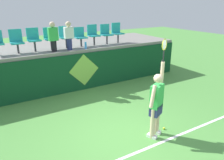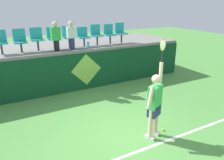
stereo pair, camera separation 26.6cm
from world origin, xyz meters
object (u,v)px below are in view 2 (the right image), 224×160
Objects in this scene: stadium_chair_8 at (121,32)px; stadium_chair_4 at (68,35)px; water_bottle at (88,45)px; stadium_chair_7 at (109,33)px; tennis_player at (155,103)px; stadium_chair_0 at (0,41)px; stadium_chair_5 at (83,36)px; stadium_chair_6 at (96,34)px; spectator_0 at (56,36)px; stadium_chair_3 at (53,37)px; stadium_chair_1 at (20,40)px; stadium_chair_2 at (37,38)px; tennis_ball at (163,130)px; spectator_1 at (72,35)px.

stadium_chair_4 is at bearing -179.92° from stadium_chair_8.
stadium_chair_7 is (1.26, 0.61, 0.33)m from water_bottle.
stadium_chair_0 is at bearing 123.17° from tennis_player.
tennis_player reaches higher than stadium_chair_7.
stadium_chair_5 reaches higher than water_bottle.
stadium_chair_6 is at bearing 0.40° from stadium_chair_5.
spectator_0 is at bearing -162.23° from stadium_chair_5.
spectator_0 is (0.00, -0.40, 0.09)m from stadium_chair_3.
stadium_chair_1 is 1.81m from stadium_chair_4.
stadium_chair_2 reaches higher than stadium_chair_4.
stadium_chair_7 is (4.30, 0.00, 0.00)m from stadium_chair_0.
tennis_ball is 0.08× the size of stadium_chair_4.
stadium_chair_0 is at bearing 167.87° from spectator_0.
spectator_1 is at bearing -167.48° from stadium_chair_7.
stadium_chair_3 is at bearing -179.93° from stadium_chair_6.
stadium_chair_3 is at bearing -179.94° from stadium_chair_7.
stadium_chair_7 is at bearing 0.07° from stadium_chair_4.
stadium_chair_8 is (4.23, -0.00, 0.03)m from stadium_chair_1.
spectator_0 reaches higher than stadium_chair_6.
stadium_chair_6 is at bearing 43.51° from water_bottle.
stadium_chair_2 reaches higher than water_bottle.
stadium_chair_5 is (-0.43, 4.65, 2.01)m from tennis_ball.
stadium_chair_0 is 0.96× the size of stadium_chair_8.
stadium_chair_1 is 0.98× the size of stadium_chair_2.
spectator_1 reaches higher than stadium_chair_7.
stadium_chair_6 is at bearing -179.93° from stadium_chair_8.
stadium_chair_1 is 0.59m from stadium_chair_2.
stadium_chair_7 is 0.79× the size of spectator_1.
spectator_1 reaches higher than water_bottle.
stadium_chair_5 is 0.89× the size of stadium_chair_8.
stadium_chair_3 is 1.00× the size of stadium_chair_7.
stadium_chair_1 is 2.44m from stadium_chair_5.
stadium_chair_0 is at bearing -179.70° from stadium_chair_1.
tennis_player is 5.01m from stadium_chair_3.
stadium_chair_5 is 0.91× the size of stadium_chair_6.
spectator_0 is at bearing 170.12° from water_bottle.
spectator_0 is 1.01× the size of spectator_1.
spectator_1 is at bearing -147.16° from stadium_chair_5.
spectator_1 is (-0.59, 0.20, 0.43)m from water_bottle.
stadium_chair_1 is (-2.44, 4.73, 1.10)m from tennis_player.
stadium_chair_3 is (0.61, -0.00, -0.01)m from stadium_chair_2.
stadium_chair_1 reaches higher than stadium_chair_0.
stadium_chair_5 is (0.63, -0.00, -0.05)m from stadium_chair_4.
stadium_chair_5 is (0.04, 0.60, 0.30)m from water_bottle.
stadium_chair_1 is at bearing 179.75° from stadium_chair_3.
tennis_ball is 5.35m from stadium_chair_3.
water_bottle is 0.33× the size of stadium_chair_1.
stadium_chair_4 is at bearing -0.05° from stadium_chair_2.
stadium_chair_2 is at bearing 147.08° from spectator_0.
stadium_chair_8 is at bearing 0.08° from stadium_chair_4.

